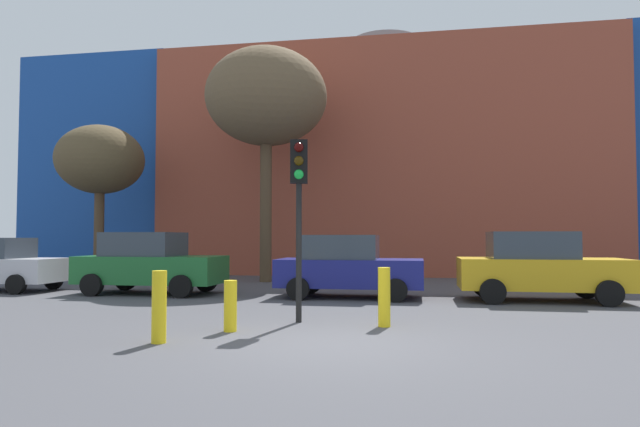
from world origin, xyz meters
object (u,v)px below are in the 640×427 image
parked_car_2 (348,266)px  bollard_yellow_0 (384,297)px  parked_car_3 (539,267)px  bollard_yellow_1 (230,306)px  parked_car_1 (150,263)px  bare_tree_0 (100,161)px  traffic_light_island (299,188)px  bare_tree_1 (266,98)px  bollard_yellow_2 (159,307)px

parked_car_2 → bollard_yellow_0: parked_car_2 is taller
parked_car_3 → bollard_yellow_0: parked_car_3 is taller
bollard_yellow_1 → parked_car_1: bearing=128.1°
parked_car_2 → parked_car_3: parked_car_3 is taller
bare_tree_0 → bollard_yellow_1: (9.81, -11.38, -4.53)m
parked_car_1 → bare_tree_0: 8.38m
parked_car_1 → bare_tree_0: bearing=133.6°
traffic_light_island → bare_tree_0: (-10.84, 10.10, 2.23)m
parked_car_3 → traffic_light_island: size_ratio=1.17×
parked_car_1 → bare_tree_1: bearing=65.7°
parked_car_3 → bare_tree_1: (-9.16, 5.08, 6.35)m
traffic_light_island → bollard_yellow_0: 2.82m
parked_car_2 → bare_tree_1: bearing=127.5°
traffic_light_island → bollard_yellow_1: size_ratio=3.99×
bare_tree_0 → bollard_yellow_0: 16.88m
parked_car_1 → parked_car_2: (6.19, 0.00, -0.04)m
traffic_light_island → bollard_yellow_0: bearing=71.7°
bollard_yellow_0 → parked_car_1: bearing=146.3°
parked_car_2 → bollard_yellow_2: parked_car_2 is taller
parked_car_2 → bare_tree_1: size_ratio=0.45×
bare_tree_0 → bare_tree_1: bare_tree_1 is taller
parked_car_3 → bollard_yellow_2: 10.50m
parked_car_2 → bare_tree_1: 9.05m
bollard_yellow_2 → bare_tree_1: bearing=97.7°
parked_car_1 → bollard_yellow_0: bearing=-33.7°
bare_tree_0 → bollard_yellow_0: size_ratio=5.65×
traffic_light_island → bare_tree_1: bare_tree_1 is taller
bollard_yellow_2 → bollard_yellow_1: bearing=58.3°
traffic_light_island → bollard_yellow_1: (-1.02, -1.27, -2.30)m
traffic_light_island → parked_car_1: bearing=-140.7°
parked_car_1 → bollard_yellow_1: 7.73m
bollard_yellow_0 → bollard_yellow_2: bearing=-146.9°
bollard_yellow_2 → bollard_yellow_0: bearing=33.1°
bare_tree_0 → bollard_yellow_0: bare_tree_0 is taller
parked_car_1 → bollard_yellow_1: bearing=-51.9°
parked_car_2 → bollard_yellow_2: (-2.22, -7.35, -0.31)m
parked_car_1 → parked_car_3: bearing=0.0°
traffic_light_island → bare_tree_0: size_ratio=0.58×
bollard_yellow_0 → bare_tree_1: bearing=117.4°
parked_car_2 → parked_car_1: bearing=-180.0°
bare_tree_1 → bollard_yellow_1: (2.46, -11.15, -6.83)m
parked_car_1 → traffic_light_island: traffic_light_island is taller
parked_car_1 → bare_tree_0: size_ratio=0.67×
bare_tree_1 → bollard_yellow_0: bearing=-62.6°
parked_car_1 → bollard_yellow_1: parked_car_1 is taller
parked_car_3 → traffic_light_island: traffic_light_island is taller
parked_car_3 → bare_tree_1: bare_tree_1 is taller
parked_car_3 → bollard_yellow_0: (-3.92, -5.03, -0.37)m
parked_car_3 → bare_tree_1: size_ratio=0.47×
bollard_yellow_2 → parked_car_1: bearing=118.4°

